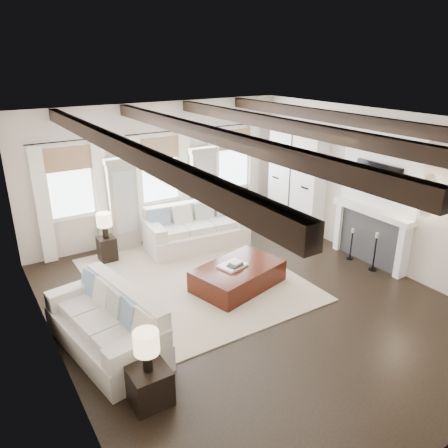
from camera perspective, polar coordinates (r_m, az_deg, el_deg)
ground at (r=8.04m, az=3.34°, el=-10.13°), size 7.50×7.50×0.00m
room_shell at (r=8.35m, az=4.25°, el=5.26°), size 6.54×7.54×3.22m
area_rug at (r=8.80m, az=-3.99°, el=-7.11°), size 3.68×4.26×0.02m
sofa_back at (r=10.14m, az=-3.73°, el=-0.75°), size 2.38×1.25×0.98m
sofa_left at (r=6.95m, az=-14.74°, el=-12.72°), size 1.33×2.32×0.94m
ottoman at (r=8.42m, az=1.83°, el=-6.84°), size 1.88×1.42×0.44m
tray at (r=8.28m, az=1.14°, el=-5.45°), size 0.58×0.49×0.04m
book_lower at (r=8.22m, az=1.46°, el=-5.38°), size 0.30×0.26×0.04m
book_upper at (r=8.24m, az=1.59°, el=-5.04°), size 0.25×0.22×0.03m
side_table_front at (r=6.00m, az=-9.70°, el=-20.06°), size 0.49×0.49×0.49m
lamp_front at (r=5.61m, az=-10.10°, el=-15.25°), size 0.32×0.32×0.56m
side_table_back at (r=9.75m, az=-15.01°, el=-3.19°), size 0.36×0.36×0.54m
lamp_back at (r=9.51m, az=-15.37°, el=0.35°), size 0.32×0.32×0.55m
candlestick_near at (r=9.50m, az=19.05°, el=-3.82°), size 0.17×0.17×0.83m
candlestick_far at (r=9.87m, az=16.27°, el=-2.83°), size 0.15×0.15×0.72m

